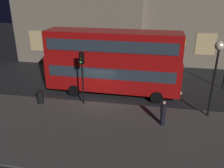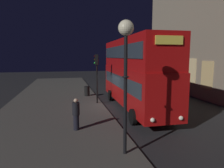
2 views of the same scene
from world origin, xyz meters
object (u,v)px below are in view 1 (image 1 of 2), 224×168
street_lamp (217,58)px  litter_bin (40,97)px  traffic_light_near_kerb (82,68)px  double_decker_bus (113,60)px  pedestrian (163,113)px

street_lamp → litter_bin: size_ratio=5.44×
traffic_light_near_kerb → litter_bin: traffic_light_near_kerb is taller
traffic_light_near_kerb → double_decker_bus: bearing=71.5°
double_decker_bus → traffic_light_near_kerb: bearing=-123.5°
double_decker_bus → street_lamp: bearing=-20.5°
double_decker_bus → litter_bin: size_ratio=11.59×
double_decker_bus → pedestrian: 6.59m
double_decker_bus → litter_bin: double_decker_bus is taller
double_decker_bus → traffic_light_near_kerb: (-1.83, -2.65, 0.08)m
pedestrian → litter_bin: (-9.36, 1.58, -0.39)m
pedestrian → traffic_light_near_kerb: bearing=-84.6°
traffic_light_near_kerb → street_lamp: (9.18, -0.27, 1.26)m
double_decker_bus → pedestrian: (4.16, -4.71, -1.99)m
traffic_light_near_kerb → pedestrian: (5.99, -2.06, -2.07)m
traffic_light_near_kerb → litter_bin: size_ratio=4.20×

